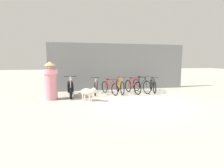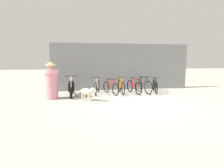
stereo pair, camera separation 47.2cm
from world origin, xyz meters
name	(u,v)px [view 2 (the right image)]	position (x,y,z in m)	size (l,w,h in m)	color
ground_plane	(140,103)	(0.00, 0.00, 0.00)	(60.00, 60.00, 0.00)	#B7B2A5
shop_wall_back	(122,67)	(0.00, 3.52, 1.36)	(8.24, 0.20, 2.73)	slate
bicycle_0	(97,87)	(-1.59, 2.33, 0.37)	(0.50, 1.69, 0.90)	black
bicycle_1	(111,88)	(-0.90, 2.17, 0.34)	(0.64, 1.57, 0.82)	black
bicycle_2	(121,87)	(-0.32, 2.21, 0.37)	(0.46, 1.66, 0.91)	black
bicycle_3	(134,87)	(0.36, 2.13, 0.35)	(0.50, 1.61, 0.87)	black
bicycle_4	(143,86)	(0.91, 2.25, 0.38)	(0.52, 1.69, 0.91)	black
bicycle_5	(155,86)	(1.60, 2.28, 0.34)	(0.56, 1.64, 0.84)	black
motorcycle	(71,88)	(-2.88, 1.99, 0.39)	(0.58, 1.91, 1.03)	black
stray_dog	(88,92)	(-2.11, 0.72, 0.41)	(0.84, 0.74, 0.61)	beige
person_in_robes	(51,80)	(-3.72, 1.43, 0.85)	(0.90, 0.90, 1.70)	pink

